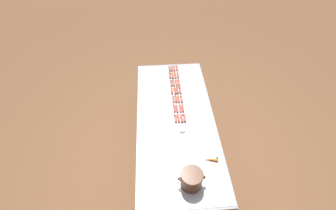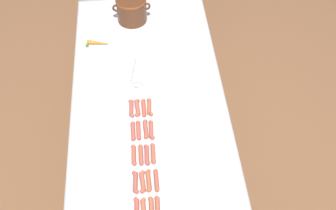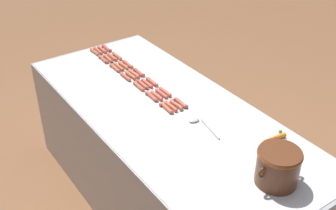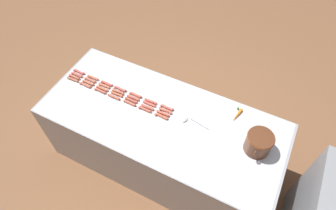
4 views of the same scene
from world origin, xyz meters
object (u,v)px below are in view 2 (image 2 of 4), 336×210
object	(u,v)px
hot_dog_5	(133,131)
carrot	(98,43)
hot_dog_20	(144,108)
hot_dog_24	(156,180)
hot_dog_19	(146,129)
hot_dog_25	(154,153)
hot_dog_10	(143,182)
hot_dog_27	(150,107)
hot_dog_18	(147,155)
hot_dog_3	(135,182)
hot_dog_23	(158,208)
hot_dog_4	(134,155)
hot_dog_2	(137,210)
hot_dog_11	(141,155)
hot_dog_16	(151,209)
hot_dog_12	(139,130)
hot_dog_26	(152,130)
serving_spoon	(136,80)
hot_dog_6	(131,108)
hot_dog_13	(137,108)
hot_dog_17	(149,181)
hot_dog_9	(144,210)

from	to	relation	value
hot_dog_5	carrot	bearing A→B (deg)	105.26
hot_dog_20	hot_dog_24	xyz separation A→B (m)	(0.04, -0.52, 0.00)
hot_dog_19	hot_dog_25	world-z (taller)	same
hot_dog_20	hot_dog_24	size ratio (longest dim) A/B	1.00
hot_dog_5	hot_dog_10	distance (m)	0.35
hot_dog_24	hot_dog_27	xyz separation A→B (m)	(-0.00, 0.52, 0.00)
hot_dog_18	hot_dog_27	xyz separation A→B (m)	(0.04, 0.35, 0.00)
hot_dog_3	hot_dog_24	world-z (taller)	same
hot_dog_23	hot_dog_4	bearing A→B (deg)	108.72
hot_dog_2	hot_dog_25	distance (m)	0.36
hot_dog_5	hot_dog_19	distance (m)	0.08
hot_dog_24	hot_dog_27	world-z (taller)	same
hot_dog_10	hot_dog_19	world-z (taller)	same
hot_dog_11	hot_dog_16	bearing A→B (deg)	-83.61
hot_dog_12	hot_dog_26	bearing A→B (deg)	-3.26
hot_dog_25	carrot	xyz separation A→B (m)	(-0.33, 0.97, 0.00)
hot_dog_19	serving_spoon	distance (m)	0.42
hot_dog_4	hot_dog_6	distance (m)	0.35
hot_dog_13	hot_dog_18	bearing A→B (deg)	-83.82
hot_dog_2	hot_dog_27	bearing A→B (deg)	80.50
hot_dog_6	serving_spoon	world-z (taller)	hot_dog_6
hot_dog_17	hot_dog_11	bearing A→B (deg)	101.26
hot_dog_24	hot_dog_27	size ratio (longest dim) A/B	1.00
hot_dog_19	hot_dog_20	bearing A→B (deg)	90.76
hot_dog_23	carrot	world-z (taller)	carrot
hot_dog_5	hot_dog_27	distance (m)	0.21
hot_dog_9	hot_dog_13	bearing A→B (deg)	90.13
hot_dog_9	hot_dog_12	world-z (taller)	same
hot_dog_24	hot_dog_6	bearing A→B (deg)	102.76
hot_dog_9	hot_dog_12	xyz separation A→B (m)	(-0.00, 0.52, 0.00)
hot_dog_11	hot_dog_17	bearing A→B (deg)	-78.74
hot_dog_9	hot_dog_27	bearing A→B (deg)	83.54
hot_dog_4	hot_dog_27	bearing A→B (deg)	71.42
hot_dog_18	hot_dog_19	bearing A→B (deg)	88.82
hot_dog_10	hot_dog_13	bearing A→B (deg)	90.48
hot_dog_4	hot_dog_23	xyz separation A→B (m)	(0.11, -0.34, 0.00)
hot_dog_4	serving_spoon	world-z (taller)	hot_dog_4
hot_dog_26	hot_dog_27	size ratio (longest dim) A/B	1.00
hot_dog_3	hot_dog_11	bearing A→B (deg)	77.25
hot_dog_2	hot_dog_6	distance (m)	0.68
hot_dog_26	carrot	bearing A→B (deg)	112.36
hot_dog_23	hot_dog_26	size ratio (longest dim) A/B	1.00
hot_dog_18	hot_dog_19	world-z (taller)	same
hot_dog_13	hot_dog_24	world-z (taller)	same
hot_dog_2	hot_dog_13	bearing A→B (deg)	87.10
hot_dog_5	hot_dog_12	world-z (taller)	same
hot_dog_9	hot_dog_19	bearing A→B (deg)	85.56
hot_dog_6	hot_dog_11	world-z (taller)	same
hot_dog_9	serving_spoon	size ratio (longest dim) A/B	0.52
hot_dog_24	hot_dog_17	bearing A→B (deg)	176.02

